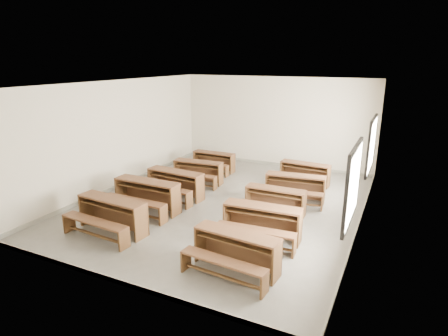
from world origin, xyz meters
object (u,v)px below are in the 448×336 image
at_px(desk_set_8, 295,186).
at_px(desk_set_2, 174,182).
at_px(desk_set_1, 146,193).
at_px(desk_set_3, 198,170).
at_px(desk_set_5, 235,249).
at_px(desk_set_0, 111,213).
at_px(desk_set_9, 304,172).
at_px(desk_set_4, 213,160).
at_px(desk_set_7, 275,199).
at_px(desk_set_6, 261,220).

bearing_deg(desk_set_8, desk_set_2, -165.01).
xyz_separation_m(desk_set_1, desk_set_2, (0.12, 1.14, -0.02)).
height_order(desk_set_1, desk_set_3, desk_set_1).
height_order(desk_set_3, desk_set_5, desk_set_5).
bearing_deg(desk_set_0, desk_set_3, 93.50).
distance_m(desk_set_0, desk_set_1, 1.34).
bearing_deg(desk_set_3, desk_set_9, 18.15).
distance_m(desk_set_0, desk_set_4, 5.26).
height_order(desk_set_3, desk_set_4, desk_set_3).
relative_size(desk_set_5, desk_set_7, 1.13).
distance_m(desk_set_2, desk_set_8, 3.36).
bearing_deg(desk_set_6, desk_set_4, 124.84).
bearing_deg(desk_set_5, desk_set_0, -179.87).
height_order(desk_set_7, desk_set_8, desk_set_8).
relative_size(desk_set_6, desk_set_9, 1.10).
distance_m(desk_set_0, desk_set_9, 6.04).
xyz_separation_m(desk_set_6, desk_set_9, (-0.08, 4.07, -0.04)).
height_order(desk_set_0, desk_set_4, desk_set_0).
bearing_deg(desk_set_2, desk_set_7, 6.01).
bearing_deg(desk_set_5, desk_set_9, 95.75).
relative_size(desk_set_5, desk_set_9, 1.08).
bearing_deg(desk_set_2, desk_set_8, 25.89).
height_order(desk_set_0, desk_set_1, desk_set_1).
xyz_separation_m(desk_set_3, desk_set_5, (3.15, -4.14, 0.02)).
relative_size(desk_set_5, desk_set_8, 1.01).
relative_size(desk_set_1, desk_set_9, 1.14).
xyz_separation_m(desk_set_3, desk_set_6, (3.15, -2.76, 0.03)).
bearing_deg(desk_set_6, desk_set_2, 152.53).
bearing_deg(desk_set_9, desk_set_0, -116.69).
relative_size(desk_set_3, desk_set_7, 1.07).
distance_m(desk_set_5, desk_set_8, 3.97).
xyz_separation_m(desk_set_0, desk_set_4, (-0.12, 5.25, -0.07)).
height_order(desk_set_5, desk_set_7, desk_set_5).
distance_m(desk_set_8, desk_set_9, 1.49).
height_order(desk_set_2, desk_set_5, desk_set_2).
distance_m(desk_set_1, desk_set_2, 1.15).
relative_size(desk_set_7, desk_set_8, 0.89).
distance_m(desk_set_4, desk_set_9, 3.22).
distance_m(desk_set_6, desk_set_9, 4.07).
xyz_separation_m(desk_set_0, desk_set_8, (3.21, 3.70, -0.03)).
relative_size(desk_set_0, desk_set_7, 1.19).
height_order(desk_set_6, desk_set_8, desk_set_6).
relative_size(desk_set_3, desk_set_4, 1.09).
bearing_deg(desk_set_1, desk_set_0, -87.70).
height_order(desk_set_5, desk_set_6, desk_set_6).
relative_size(desk_set_4, desk_set_5, 0.87).
height_order(desk_set_1, desk_set_4, desk_set_1).
relative_size(desk_set_6, desk_set_7, 1.15).
distance_m(desk_set_2, desk_set_3, 1.40).
xyz_separation_m(desk_set_2, desk_set_4, (-0.20, 2.77, -0.06)).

